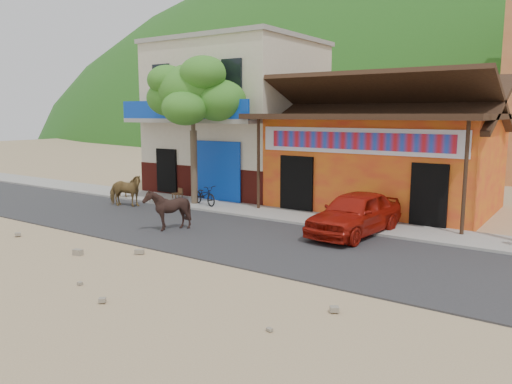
{
  "coord_description": "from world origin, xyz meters",
  "views": [
    {
      "loc": [
        9.07,
        -9.57,
        3.81
      ],
      "look_at": [
        0.42,
        3.0,
        1.4
      ],
      "focal_mm": 35.0,
      "sensor_mm": 36.0,
      "label": 1
    }
  ],
  "objects_px": {
    "scooter": "(204,195)",
    "cafe_chair_right": "(125,186)",
    "cow_tan": "(125,190)",
    "cafe_chair_left": "(177,189)",
    "tree": "(193,131)",
    "red_car": "(355,213)",
    "cow_dark": "(167,209)"
  },
  "relations": [
    {
      "from": "cow_tan",
      "to": "cafe_chair_right",
      "type": "bearing_deg",
      "value": 28.14
    },
    {
      "from": "red_car",
      "to": "scooter",
      "type": "xyz_separation_m",
      "value": [
        -6.95,
        0.93,
        -0.2
      ]
    },
    {
      "from": "cow_dark",
      "to": "cafe_chair_left",
      "type": "distance_m",
      "value": 5.71
    },
    {
      "from": "cow_dark",
      "to": "cafe_chair_left",
      "type": "xyz_separation_m",
      "value": [
        -3.69,
        4.35,
        -0.19
      ]
    },
    {
      "from": "cow_tan",
      "to": "cafe_chair_right",
      "type": "height_order",
      "value": "cow_tan"
    },
    {
      "from": "tree",
      "to": "scooter",
      "type": "bearing_deg",
      "value": -7.04
    },
    {
      "from": "tree",
      "to": "cafe_chair_left",
      "type": "xyz_separation_m",
      "value": [
        -1.4,
        0.44,
        -2.58
      ]
    },
    {
      "from": "scooter",
      "to": "cafe_chair_right",
      "type": "height_order",
      "value": "cafe_chair_right"
    },
    {
      "from": "scooter",
      "to": "cafe_chair_left",
      "type": "distance_m",
      "value": 2.06
    },
    {
      "from": "cafe_chair_left",
      "to": "cafe_chair_right",
      "type": "height_order",
      "value": "cafe_chair_right"
    },
    {
      "from": "red_car",
      "to": "cafe_chair_left",
      "type": "bearing_deg",
      "value": 176.42
    },
    {
      "from": "cafe_chair_left",
      "to": "cafe_chair_right",
      "type": "distance_m",
      "value": 2.44
    },
    {
      "from": "red_car",
      "to": "cafe_chair_right",
      "type": "height_order",
      "value": "red_car"
    },
    {
      "from": "cow_dark",
      "to": "cafe_chair_left",
      "type": "bearing_deg",
      "value": -159.24
    },
    {
      "from": "tree",
      "to": "red_car",
      "type": "distance_m",
      "value": 7.98
    },
    {
      "from": "tree",
      "to": "cafe_chair_right",
      "type": "height_order",
      "value": "tree"
    },
    {
      "from": "tree",
      "to": "cow_tan",
      "type": "distance_m",
      "value": 3.71
    },
    {
      "from": "tree",
      "to": "cafe_chair_right",
      "type": "relative_size",
      "value": 6.54
    },
    {
      "from": "cafe_chair_right",
      "to": "cow_tan",
      "type": "bearing_deg",
      "value": -47.12
    },
    {
      "from": "tree",
      "to": "cafe_chair_right",
      "type": "distance_m",
      "value": 4.48
    },
    {
      "from": "tree",
      "to": "cow_dark",
      "type": "bearing_deg",
      "value": -59.63
    },
    {
      "from": "cow_dark",
      "to": "cafe_chair_left",
      "type": "height_order",
      "value": "cow_dark"
    },
    {
      "from": "cow_tan",
      "to": "scooter",
      "type": "relative_size",
      "value": 1.01
    },
    {
      "from": "cow_dark",
      "to": "cafe_chair_right",
      "type": "xyz_separation_m",
      "value": [
        -5.95,
        3.41,
        -0.15
      ]
    },
    {
      "from": "scooter",
      "to": "cow_tan",
      "type": "bearing_deg",
      "value": 140.83
    },
    {
      "from": "scooter",
      "to": "red_car",
      "type": "bearing_deg",
      "value": -79.77
    },
    {
      "from": "tree",
      "to": "red_car",
      "type": "relative_size",
      "value": 1.5
    },
    {
      "from": "red_car",
      "to": "cafe_chair_right",
      "type": "relative_size",
      "value": 4.37
    },
    {
      "from": "scooter",
      "to": "cafe_chair_right",
      "type": "xyz_separation_m",
      "value": [
        -4.26,
        -0.43,
        0.05
      ]
    },
    {
      "from": "cow_tan",
      "to": "red_car",
      "type": "height_order",
      "value": "red_car"
    },
    {
      "from": "cow_dark",
      "to": "red_car",
      "type": "height_order",
      "value": "cow_dark"
    },
    {
      "from": "cow_dark",
      "to": "cafe_chair_left",
      "type": "relative_size",
      "value": 1.65
    }
  ]
}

